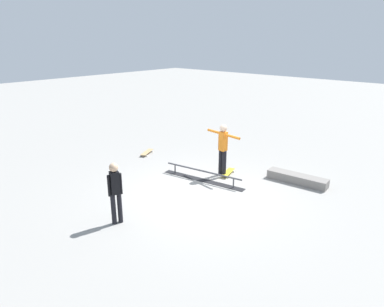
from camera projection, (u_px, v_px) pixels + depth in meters
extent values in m
plane|color=gray|center=(201.00, 194.00, 9.68)|extent=(60.00, 60.00, 0.00)
cube|color=black|center=(203.00, 180.00, 10.60)|extent=(2.78, 0.64, 0.01)
cylinder|color=#47474C|center=(233.00, 183.00, 10.02)|extent=(0.04, 0.04, 0.31)
cylinder|color=#47474C|center=(175.00, 169.00, 11.09)|extent=(0.04, 0.04, 0.31)
cylinder|color=#47474C|center=(203.00, 171.00, 10.51)|extent=(2.59, 0.43, 0.05)
cube|color=gray|center=(297.00, 179.00, 10.40)|extent=(1.82, 0.55, 0.26)
cylinder|color=black|center=(220.00, 162.00, 10.90)|extent=(0.14, 0.14, 0.84)
cylinder|color=black|center=(224.00, 164.00, 10.78)|extent=(0.14, 0.14, 0.84)
cube|color=orange|center=(223.00, 141.00, 10.61)|extent=(0.25, 0.22, 0.60)
sphere|color=beige|center=(223.00, 128.00, 10.47)|extent=(0.23, 0.23, 0.23)
cylinder|color=orange|center=(214.00, 132.00, 10.82)|extent=(0.57, 0.16, 0.08)
cylinder|color=orange|center=(233.00, 137.00, 10.25)|extent=(0.57, 0.16, 0.08)
cube|color=yellow|center=(228.00, 172.00, 11.03)|extent=(0.42, 0.82, 0.02)
cylinder|color=white|center=(227.00, 170.00, 11.32)|extent=(0.04, 0.06, 0.05)
cylinder|color=white|center=(234.00, 171.00, 11.23)|extent=(0.04, 0.06, 0.05)
cylinder|color=white|center=(221.00, 176.00, 10.86)|extent=(0.04, 0.06, 0.05)
cylinder|color=white|center=(228.00, 177.00, 10.76)|extent=(0.04, 0.06, 0.05)
cylinder|color=black|center=(120.00, 208.00, 8.09)|extent=(0.14, 0.14, 0.76)
cylinder|color=black|center=(114.00, 209.00, 8.03)|extent=(0.14, 0.14, 0.76)
cube|color=black|center=(115.00, 183.00, 7.85)|extent=(0.23, 0.25, 0.54)
sphere|color=tan|center=(114.00, 167.00, 7.73)|extent=(0.21, 0.21, 0.21)
cylinder|color=black|center=(121.00, 184.00, 7.93)|extent=(0.09, 0.09, 0.51)
cylinder|color=black|center=(109.00, 186.00, 7.81)|extent=(0.09, 0.09, 0.51)
cube|color=tan|center=(147.00, 152.00, 12.97)|extent=(0.52, 0.81, 0.02)
cylinder|color=white|center=(147.00, 156.00, 12.71)|extent=(0.05, 0.06, 0.05)
cylinder|color=white|center=(141.00, 155.00, 12.77)|extent=(0.05, 0.06, 0.05)
cylinder|color=white|center=(153.00, 151.00, 13.21)|extent=(0.05, 0.06, 0.05)
cylinder|color=white|center=(147.00, 151.00, 13.27)|extent=(0.05, 0.06, 0.05)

